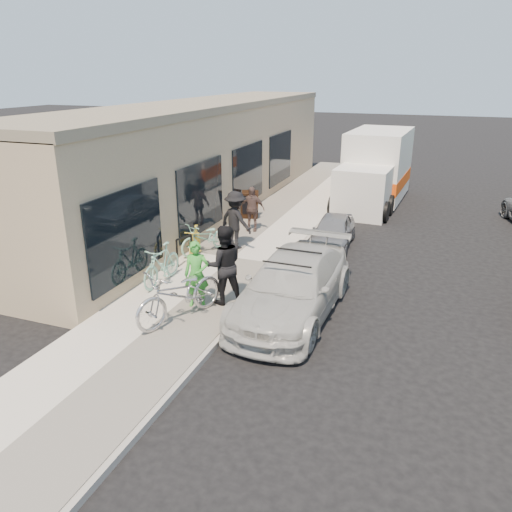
% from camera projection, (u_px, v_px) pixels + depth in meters
% --- Properties ---
extents(ground, '(120.00, 120.00, 0.00)m').
position_uv_depth(ground, '(262.00, 317.00, 11.42)').
color(ground, black).
rests_on(ground, ground).
extents(sidewalk, '(3.00, 34.00, 0.15)m').
position_uv_depth(sidewalk, '(233.00, 260.00, 14.69)').
color(sidewalk, beige).
rests_on(sidewalk, ground).
extents(curb, '(0.12, 34.00, 0.13)m').
position_uv_depth(curb, '(283.00, 267.00, 14.18)').
color(curb, '#9F9A91').
rests_on(curb, ground).
extents(storefront, '(3.60, 20.00, 4.22)m').
position_uv_depth(storefront, '(206.00, 158.00, 19.42)').
color(storefront, tan).
rests_on(storefront, ground).
extents(bike_rack, '(0.25, 0.55, 0.82)m').
position_uv_depth(bike_rack, '(184.00, 248.00, 13.97)').
color(bike_rack, black).
rests_on(bike_rack, sidewalk).
extents(sandwich_board, '(0.75, 0.76, 1.01)m').
position_uv_depth(sandwich_board, '(249.00, 205.00, 18.36)').
color(sandwich_board, black).
rests_on(sandwich_board, sidewalk).
extents(sedan_white, '(2.07, 4.83, 1.43)m').
position_uv_depth(sedan_white, '(293.00, 286.00, 11.37)').
color(sedan_white, '#BABAB5').
rests_on(sedan_white, ground).
extents(sedan_silver, '(1.34, 3.01, 1.01)m').
position_uv_depth(sedan_silver, '(333.00, 231.00, 15.90)').
color(sedan_silver, gray).
rests_on(sedan_silver, ground).
extents(moving_truck, '(2.56, 6.14, 2.96)m').
position_uv_depth(moving_truck, '(375.00, 172.00, 21.02)').
color(moving_truck, silver).
rests_on(moving_truck, ground).
extents(tandem_bike, '(1.62, 2.45, 1.21)m').
position_uv_depth(tandem_bike, '(180.00, 294.00, 10.79)').
color(tandem_bike, silver).
rests_on(tandem_bike, sidewalk).
extents(woman_rider, '(0.66, 0.55, 1.56)m').
position_uv_depth(woman_rider, '(197.00, 274.00, 11.41)').
color(woman_rider, green).
rests_on(woman_rider, sidewalk).
extents(man_standing, '(1.16, 1.10, 1.89)m').
position_uv_depth(man_standing, '(224.00, 265.00, 11.51)').
color(man_standing, black).
rests_on(man_standing, sidewalk).
extents(cruiser_bike_a, '(0.50, 1.70, 1.02)m').
position_uv_depth(cruiser_bike_a, '(162.00, 264.00, 12.74)').
color(cruiser_bike_a, '#87C9B0').
rests_on(cruiser_bike_a, sidewalk).
extents(cruiser_bike_b, '(1.31, 1.89, 0.94)m').
position_uv_depth(cruiser_bike_b, '(205.00, 238.00, 14.89)').
color(cruiser_bike_b, '#87C9B0').
rests_on(cruiser_bike_b, sidewalk).
extents(cruiser_bike_c, '(0.79, 1.55, 0.89)m').
position_uv_depth(cruiser_bike_c, '(195.00, 242.00, 14.58)').
color(cruiser_bike_c, yellow).
rests_on(cruiser_bike_c, sidewalk).
extents(bystander_a, '(1.31, 1.04, 1.78)m').
position_uv_depth(bystander_a, '(236.00, 220.00, 15.16)').
color(bystander_a, black).
rests_on(bystander_a, sidewalk).
extents(bystander_b, '(0.95, 0.55, 1.52)m').
position_uv_depth(bystander_b, '(252.00, 209.00, 16.90)').
color(bystander_b, brown).
rests_on(bystander_b, sidewalk).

